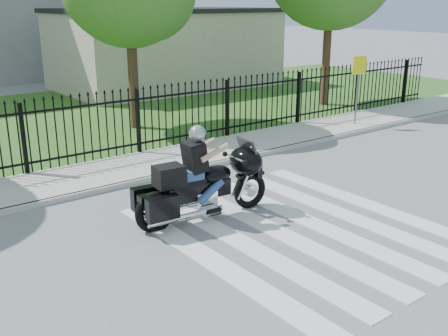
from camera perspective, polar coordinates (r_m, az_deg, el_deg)
ground at (r=9.82m, az=8.05°, el=-6.55°), size 120.00×120.00×0.00m
crosswalk at (r=9.81m, az=8.05°, el=-6.52°), size 5.00×5.50×0.01m
sidewalk at (r=13.52m, az=-7.12°, el=0.61°), size 40.00×2.00×0.12m
curb at (r=12.71m, az=-4.82°, el=-0.44°), size 40.00×0.12×0.12m
grass_strip at (r=19.73m, az=-17.59°, el=5.19°), size 40.00×12.00×0.02m
iron_fence at (r=14.15m, az=-9.32°, el=4.81°), size 26.00×0.04×1.80m
building_low at (r=26.07m, az=-6.35°, el=12.63°), size 10.00×6.00×3.50m
building_low_roof at (r=25.97m, az=-6.49°, el=16.70°), size 10.20×6.20×0.20m
motorcycle_rider at (r=9.86m, az=-2.55°, el=-1.40°), size 2.87×1.03×1.90m
traffic_sign at (r=17.74m, az=14.44°, el=9.68°), size 0.46×0.20×2.21m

